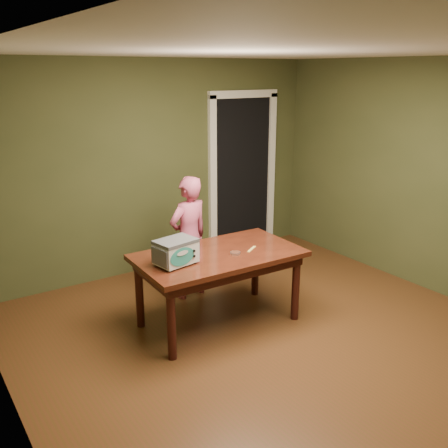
% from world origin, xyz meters
% --- Properties ---
extents(floor, '(5.00, 5.00, 0.00)m').
position_xyz_m(floor, '(0.00, 0.00, 0.00)').
color(floor, '#522B17').
rests_on(floor, ground).
extents(room_shell, '(4.52, 5.02, 2.61)m').
position_xyz_m(room_shell, '(0.00, 0.00, 1.71)').
color(room_shell, '#444826').
rests_on(room_shell, ground).
extents(doorway, '(1.10, 0.66, 2.25)m').
position_xyz_m(doorway, '(1.30, 2.78, 1.06)').
color(doorway, black).
rests_on(doorway, ground).
extents(dining_table, '(1.63, 0.95, 0.75)m').
position_xyz_m(dining_table, '(-0.23, 0.77, 0.65)').
color(dining_table, '#36150C').
rests_on(dining_table, floor).
extents(toy_oven, '(0.42, 0.32, 0.24)m').
position_xyz_m(toy_oven, '(-0.71, 0.75, 0.88)').
color(toy_oven, '#4C4F54').
rests_on(toy_oven, dining_table).
extents(baking_pan, '(0.10, 0.10, 0.02)m').
position_xyz_m(baking_pan, '(-0.11, 0.66, 0.76)').
color(baking_pan, silver).
rests_on(baking_pan, dining_table).
extents(spatula, '(0.17, 0.12, 0.01)m').
position_xyz_m(spatula, '(0.10, 0.67, 0.75)').
color(spatula, '#DEC360').
rests_on(spatula, dining_table).
extents(child, '(0.55, 0.41, 1.38)m').
position_xyz_m(child, '(-0.14, 1.50, 0.69)').
color(child, '#C24F72').
rests_on(child, floor).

